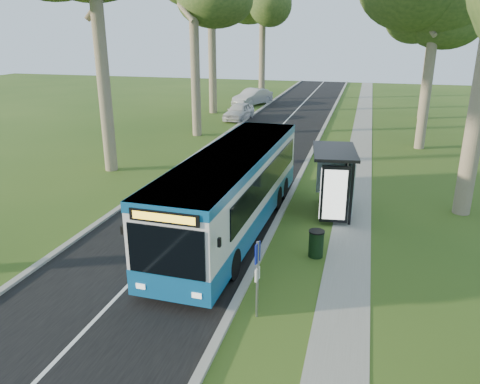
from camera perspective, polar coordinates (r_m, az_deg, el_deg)
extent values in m
plane|color=#2F4F18|center=(16.79, 2.67, -7.38)|extent=(120.00, 120.00, 0.00)
cube|color=black|center=(26.65, -0.01, 2.81)|extent=(7.00, 100.00, 0.02)
cube|color=#9E9B93|center=(25.98, 7.47, 2.33)|extent=(0.25, 100.00, 0.12)
cube|color=#9E9B93|center=(27.72, -7.02, 3.42)|extent=(0.25, 100.00, 0.12)
cube|color=white|center=(26.65, -0.01, 2.84)|extent=(0.12, 100.00, 0.00)
cube|color=gray|center=(25.81, 14.08, 1.68)|extent=(1.50, 100.00, 0.02)
cube|color=white|center=(17.94, -0.84, 0.51)|extent=(2.82, 11.99, 2.83)
cube|color=#0F548D|center=(18.29, -0.82, -2.52)|extent=(2.85, 12.02, 0.79)
cube|color=#0F548D|center=(17.58, -0.86, 4.39)|extent=(2.85, 12.02, 0.32)
cube|color=black|center=(12.68, -8.31, -7.31)|extent=(2.24, 0.11, 1.44)
cube|color=yellow|center=(12.24, -8.60, -3.21)|extent=(1.79, 0.07, 0.22)
cube|color=black|center=(13.40, -7.91, -12.52)|extent=(2.39, 0.19, 0.30)
cylinder|color=black|center=(15.58, -8.57, -7.69)|extent=(0.31, 1.04, 1.03)
cylinder|color=black|center=(14.89, -0.53, -8.79)|extent=(0.31, 1.04, 1.03)
cylinder|color=black|center=(21.80, -1.16, 0.46)|extent=(0.31, 1.04, 1.03)
cylinder|color=black|center=(21.32, 4.65, -0.04)|extent=(0.31, 1.04, 1.03)
cylinder|color=gray|center=(12.78, 2.12, -10.69)|extent=(0.07, 0.07, 2.27)
cube|color=navy|center=(12.40, 2.16, -7.41)|extent=(0.09, 0.32, 0.56)
cylinder|color=yellow|center=(12.34, 2.01, -6.82)|extent=(0.04, 0.20, 0.20)
cube|color=white|center=(12.69, 2.13, -9.98)|extent=(0.09, 0.28, 0.36)
cube|color=black|center=(19.01, 12.89, -0.30)|extent=(0.12, 0.12, 2.65)
cube|color=black|center=(21.60, 13.25, 2.01)|extent=(0.12, 0.12, 2.65)
cube|color=black|center=(19.95, 11.49, 4.89)|extent=(2.16, 3.44, 0.13)
cube|color=silver|center=(20.27, 13.34, 1.20)|extent=(0.39, 2.69, 2.12)
cube|color=black|center=(18.92, 10.88, -0.25)|extent=(1.13, 0.31, 2.33)
cube|color=white|center=(18.84, 10.86, -0.33)|extent=(0.90, 0.14, 2.07)
cube|color=black|center=(20.88, 12.02, -0.94)|extent=(0.65, 1.95, 0.06)
cylinder|color=black|center=(16.53, 9.26, -6.30)|extent=(0.51, 0.51, 0.92)
cylinder|color=black|center=(16.33, 9.35, -4.77)|extent=(0.55, 0.55, 0.05)
imported|color=silver|center=(41.76, -0.15, 9.81)|extent=(2.12, 4.48, 1.48)
imported|color=#ADAFB5|center=(50.14, 1.55, 11.49)|extent=(3.53, 5.46, 1.70)
cylinder|color=#7A6B56|center=(26.56, -16.44, 14.37)|extent=(0.68, 0.68, 11.28)
cylinder|color=#7A6B56|center=(34.94, -5.52, 15.76)|extent=(0.67, 0.67, 10.99)
cylinder|color=#7A6B56|center=(45.00, -3.43, 17.75)|extent=(0.73, 0.73, 12.89)
cylinder|color=#7A6B56|center=(54.00, 2.73, 17.35)|extent=(0.69, 0.69, 11.71)
cylinder|color=#7A6B56|center=(33.00, 22.01, 13.47)|extent=(0.65, 0.65, 10.02)
cylinder|color=#7A6B56|center=(44.99, 22.10, 15.59)|extent=(0.69, 0.69, 11.53)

